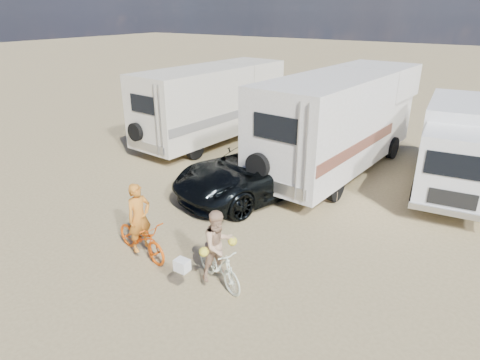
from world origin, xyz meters
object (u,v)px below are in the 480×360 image
Objects in this scene: box_truck at (459,150)px; bike_man at (141,238)px; rv_main at (340,124)px; rider_man at (140,224)px; cooler at (253,176)px; bike_woman at (219,265)px; rv_left at (211,105)px; dark_suv at (259,170)px; bike_parked at (451,195)px; rider_woman at (219,253)px; crate at (330,194)px.

box_truck is 9.84m from bike_man.
rv_main is 4.99× the size of rider_man.
rider_man is (0.00, 0.00, 0.36)m from bike_man.
box_truck is 10.10× the size of cooler.
rv_main is at bearing 24.15° from bike_woman.
dark_suv is (4.57, -3.60, -0.83)m from rv_left.
box_truck is at bearing -24.12° from rider_man.
box_truck is at bearing 34.13° from cooler.
bike_man is 1.12× the size of bike_parked.
rv_main is 7.94m from bike_woman.
rider_man reaches higher than bike_parked.
rider_woman is 5.70m from cooler.
rider_woman is (2.18, 0.10, 0.30)m from bike_man.
rv_left is at bearing 157.02° from crate.
rider_woman is at bearing 0.00° from bike_woman.
cooler is (-2.35, 5.17, -0.24)m from bike_woman.
bike_man is 3.19× the size of cooler.
dark_suv is at bearing 149.30° from bike_parked.
bike_parked is (5.25, 2.17, -0.36)m from dark_suv.
rider_man is (-5.52, -8.10, -0.56)m from box_truck.
bike_woman reaches higher than bike_parked.
bike_woman is 3.62× the size of crate.
rv_left is 9.66m from box_truck.
bike_parked is at bearing -6.76° from rider_woman.
cooler is (-1.90, -2.66, -1.49)m from rv_main.
dark_suv is 4.66m from bike_man.
rider_man is 1.07× the size of rider_woman.
rv_main reaches higher than crate.
dark_suv is at bearing 41.98° from rider_woman.
box_truck is (9.66, -0.14, -0.22)m from rv_left.
bike_woman reaches higher than crate.
bike_man is 5.28m from cooler.
rider_woman is at bearing -82.02° from rv_main.
rv_left reaches higher than bike_woman.
rv_left is 4.60× the size of bike_parked.
rv_main is 5.19× the size of bike_parked.
dark_suv is 10.03× the size of cooler.
bike_parked is (3.95, -1.13, -1.30)m from rv_main.
crate is (0.79, -2.51, -1.54)m from rv_main.
rider_man is (-1.72, -7.93, -0.89)m from rv_main.
dark_suv is 4.65m from rider_man.
bike_parked is (5.67, 6.80, -0.05)m from bike_man.
dark_suv is at bearing -151.95° from box_truck.
rider_woman is 0.97× the size of bike_parked.
rider_man is at bearing -80.38° from cooler.
rider_woman is (0.00, 0.00, 0.31)m from bike_woman.
bike_parked is at bearing -11.30° from rv_main.
rv_main is 14.79× the size of cooler.
rv_main is 8.21m from bike_man.
bike_parked is (9.82, -1.44, -1.18)m from rv_left.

